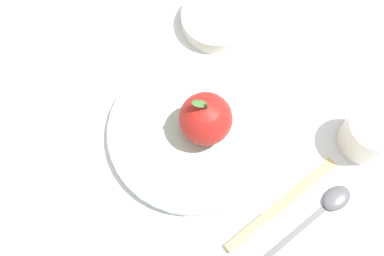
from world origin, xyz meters
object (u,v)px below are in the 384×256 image
(cup, at_px, (370,133))
(knife, at_px, (272,212))
(side_bowl, at_px, (216,19))
(apple, at_px, (206,119))
(dinner_plate, at_px, (192,130))
(spoon, at_px, (327,206))

(cup, relative_size, knife, 0.44)
(side_bowl, distance_m, cup, 0.32)
(apple, distance_m, cup, 0.25)
(cup, height_order, knife, cup)
(side_bowl, bearing_deg, dinner_plate, 92.21)
(knife, bearing_deg, cup, -128.96)
(dinner_plate, bearing_deg, spoon, 163.02)
(dinner_plate, bearing_deg, cup, -169.60)
(knife, bearing_deg, dinner_plate, -33.40)
(apple, bearing_deg, spoon, 160.34)
(apple, height_order, cup, apple)
(apple, relative_size, cup, 1.22)
(knife, distance_m, spoon, 0.08)
(apple, xyz_separation_m, cup, (-0.25, -0.04, -0.02))
(dinner_plate, relative_size, apple, 2.74)
(apple, relative_size, side_bowl, 0.81)
(apple, distance_m, side_bowl, 0.21)
(apple, distance_m, knife, 0.17)
(side_bowl, distance_m, knife, 0.34)
(side_bowl, relative_size, spoon, 0.78)
(dinner_plate, bearing_deg, side_bowl, -87.79)
(cup, distance_m, knife, 0.19)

